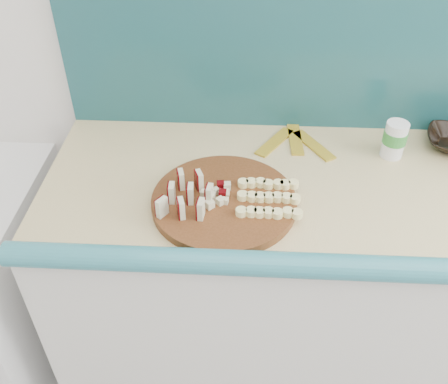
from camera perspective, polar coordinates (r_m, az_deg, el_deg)
kitchen_counter at (r=1.76m, az=20.90°, el=-10.98°), size 2.20×0.63×0.91m
cutting_board at (r=1.26m, az=-0.00°, el=-1.10°), size 0.37×0.37×0.02m
apple_wedges at (r=1.22m, az=-4.30°, el=-0.38°), size 0.13×0.14×0.05m
apple_chunks at (r=1.24m, az=-1.08°, el=-0.33°), size 0.05×0.06×0.02m
banana_slices at (r=1.24m, az=5.14°, el=-0.65°), size 0.16×0.14×0.02m
canister at (r=1.48m, az=18.91°, el=5.76°), size 0.07×0.07×0.11m
banana_peel at (r=1.50m, az=8.05°, el=5.67°), size 0.23×0.19×0.01m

